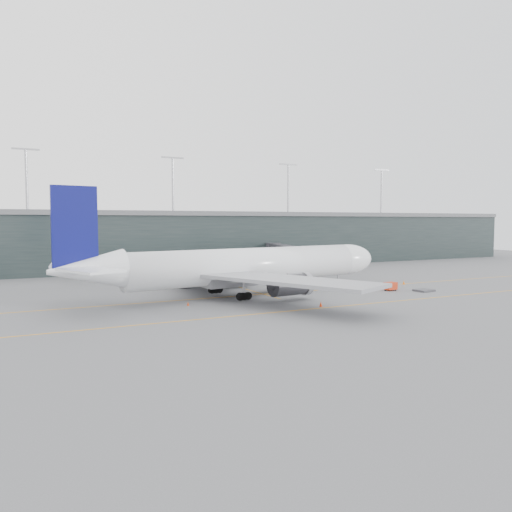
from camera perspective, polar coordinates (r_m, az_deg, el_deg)
name	(u,v)px	position (r m, az deg, el deg)	size (l,w,h in m)	color
ground	(228,293)	(87.78, -3.25, -4.25)	(320.00, 320.00, 0.00)	#58585D
taxiline_a	(237,296)	(84.16, -2.18, -4.60)	(160.00, 0.25, 0.02)	orange
taxiline_b	(284,311)	(70.08, 3.25, -6.34)	(160.00, 0.25, 0.02)	orange
taxiline_lead_main	(212,280)	(108.01, -5.00, -2.70)	(0.25, 60.00, 0.02)	orange
terminal	(145,239)	(142.12, -12.53, 1.90)	(240.00, 36.00, 29.00)	black
main_aircraft	(246,266)	(85.01, -1.16, -1.19)	(62.26, 58.00, 17.47)	white
jet_bridge	(287,252)	(121.31, 3.57, 0.41)	(11.73, 43.65, 6.69)	#303036
gse_cart	(390,286)	(93.86, 15.12, -3.32)	(2.38, 1.65, 1.52)	#B9290D
baggage_dolly	(424,290)	(94.72, 18.64, -3.73)	(3.24, 2.59, 0.32)	#39393E
uld_a	(183,283)	(94.71, -8.34, -3.07)	(2.43, 2.14, 1.89)	#333337
uld_b	(192,281)	(97.62, -7.33, -2.84)	(2.38, 2.03, 1.94)	#333337
uld_c	(212,282)	(96.83, -5.10, -2.92)	(2.04, 1.67, 1.79)	#333337
cone_nose	(404,283)	(103.54, 16.54, -2.92)	(0.50, 0.50, 0.80)	orange
cone_wing_stbd	(321,304)	(74.45, 7.42, -5.47)	(0.48, 0.48, 0.76)	red
cone_wing_port	(246,282)	(101.47, -1.13, -2.94)	(0.40, 0.40, 0.64)	orange
cone_tail	(188,304)	(75.33, -7.77, -5.42)	(0.39, 0.39, 0.62)	#F4480D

